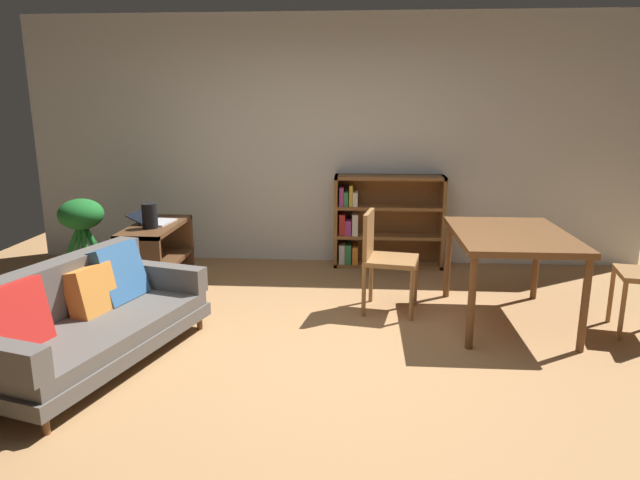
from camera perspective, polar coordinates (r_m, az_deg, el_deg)
name	(u,v)px	position (r m, az deg, el deg)	size (l,w,h in m)	color
ground_plane	(314,363)	(4.04, -0.64, -12.30)	(8.16, 8.16, 0.00)	#A87A4C
back_wall_panel	(333,142)	(6.34, 1.34, 9.89)	(6.80, 0.10, 2.70)	silver
fabric_couch	(82,317)	(4.26, -22.85, -7.16)	(1.25, 1.88, 0.73)	brown
media_console	(157,257)	(5.72, -16.09, -1.68)	(0.43, 1.00, 0.63)	#56351E
open_laptop	(154,220)	(5.71, -16.41, 1.91)	(0.41, 0.37, 0.10)	silver
desk_speaker	(150,216)	(5.46, -16.79, 2.35)	(0.14, 0.14, 0.23)	black
potted_floor_plant	(82,229)	(6.02, -22.83, 0.98)	(0.46, 0.43, 0.86)	#9E9389
dining_table	(511,242)	(4.81, 18.67, -0.16)	(0.90, 1.26, 0.75)	brown
dining_chair_far	(383,255)	(4.88, 6.36, -1.52)	(0.50, 0.48, 0.87)	olive
bookshelf	(381,222)	(6.28, 6.19, 1.85)	(1.19, 0.31, 1.00)	brown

